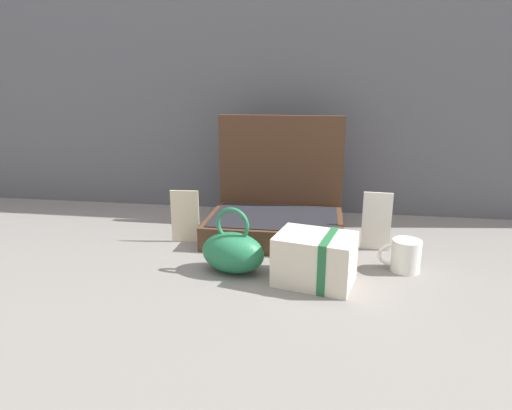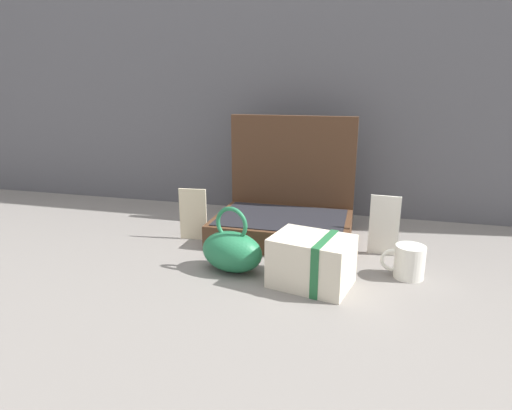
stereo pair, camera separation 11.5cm
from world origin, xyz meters
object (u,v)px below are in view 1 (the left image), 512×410
(open_suitcase, at_px, (276,211))
(cream_toiletry_bag, at_px, (316,259))
(teal_pouch_handbag, at_px, (233,251))
(info_card_left, at_px, (185,216))
(coffee_mug, at_px, (405,255))
(poster_card_right, at_px, (377,221))

(open_suitcase, xyz_separation_m, cream_toiletry_bag, (0.14, -0.35, -0.02))
(teal_pouch_handbag, xyz_separation_m, info_card_left, (-0.20, 0.20, 0.03))
(cream_toiletry_bag, bearing_deg, coffee_mug, 24.34)
(teal_pouch_handbag, distance_m, info_card_left, 0.29)
(open_suitcase, height_order, cream_toiletry_bag, open_suitcase)
(info_card_left, bearing_deg, coffee_mug, -15.84)
(teal_pouch_handbag, height_order, poster_card_right, teal_pouch_handbag)
(cream_toiletry_bag, xyz_separation_m, poster_card_right, (0.17, 0.26, 0.03))
(cream_toiletry_bag, bearing_deg, teal_pouch_handbag, 172.63)
(teal_pouch_handbag, bearing_deg, cream_toiletry_bag, -7.37)
(cream_toiletry_bag, distance_m, info_card_left, 0.48)
(cream_toiletry_bag, relative_size, poster_card_right, 1.22)
(open_suitcase, relative_size, poster_card_right, 2.41)
(cream_toiletry_bag, xyz_separation_m, info_card_left, (-0.42, 0.23, 0.02))
(open_suitcase, bearing_deg, info_card_left, -157.54)
(poster_card_right, bearing_deg, teal_pouch_handbag, -146.12)
(open_suitcase, height_order, poster_card_right, open_suitcase)
(info_card_left, relative_size, poster_card_right, 0.94)
(teal_pouch_handbag, xyz_separation_m, poster_card_right, (0.40, 0.23, 0.03))
(cream_toiletry_bag, bearing_deg, info_card_left, 150.91)
(coffee_mug, distance_m, poster_card_right, 0.17)
(open_suitcase, xyz_separation_m, teal_pouch_handbag, (-0.08, -0.32, -0.02))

